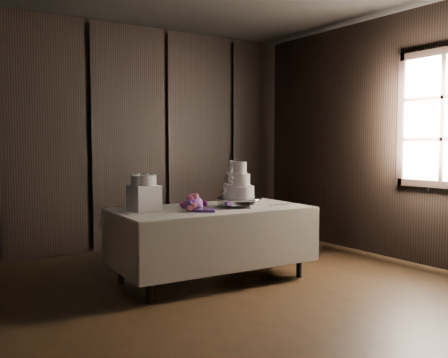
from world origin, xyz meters
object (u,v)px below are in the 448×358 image
bouquet (194,204)px  box_pedestal (144,198)px  wedding_cake (238,184)px  display_table (212,241)px  cake_stand (239,202)px  small_cake (144,180)px

bouquet → box_pedestal: bearing=146.8°
wedding_cake → bouquet: size_ratio=0.91×
display_table → cake_stand: (0.29, -0.08, 0.39)m
bouquet → small_cake: size_ratio=1.68×
cake_stand → wedding_cake: wedding_cake is taller
wedding_cake → small_cake: (-0.94, 0.25, 0.06)m
display_table → small_cake: size_ratio=8.25×
display_table → wedding_cake: size_ratio=5.37×
cake_stand → small_cake: size_ratio=1.96×
cake_stand → small_cake: small_cake is taller
display_table → box_pedestal: size_ratio=7.84×
box_pedestal → small_cake: small_cake is taller
cake_stand → wedding_cake: 0.20m
wedding_cake → box_pedestal: bearing=154.2°
cake_stand → box_pedestal: 1.00m
cake_stand → wedding_cake: size_ratio=1.28×
bouquet → box_pedestal: size_ratio=1.60×
cake_stand → small_cake: 1.03m
small_cake → bouquet: bearing=-33.2°
display_table → cake_stand: bearing=-12.9°
wedding_cake → display_table: bearing=148.8°
bouquet → small_cake: bearing=146.8°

